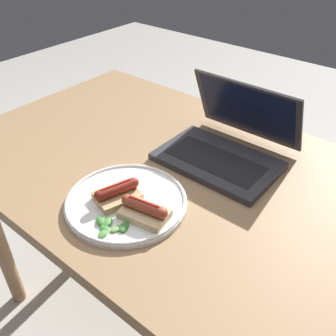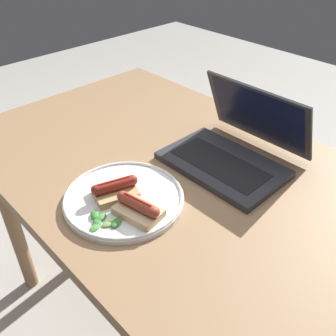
% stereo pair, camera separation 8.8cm
% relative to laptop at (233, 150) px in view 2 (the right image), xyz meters
% --- Properties ---
extents(ground_plane, '(6.00, 6.00, 0.00)m').
position_rel_laptop_xyz_m(ground_plane, '(-0.13, -0.12, -0.76)').
color(ground_plane, '#B7B2A8').
extents(desk, '(1.15, 0.77, 0.72)m').
position_rel_laptop_xyz_m(desk, '(-0.13, -0.12, -0.12)').
color(desk, '#93704C').
rests_on(desk, ground_plane).
extents(laptop, '(0.31, 0.28, 0.20)m').
position_rel_laptop_xyz_m(laptop, '(0.00, 0.00, 0.00)').
color(laptop, '#2D2D33').
rests_on(laptop, desk).
extents(plate, '(0.28, 0.28, 0.02)m').
position_rel_laptop_xyz_m(plate, '(-0.07, -0.31, -0.03)').
color(plate, white).
rests_on(plate, desk).
extents(sausage_toast_left, '(0.10, 0.12, 0.05)m').
position_rel_laptop_xyz_m(sausage_toast_left, '(-0.09, -0.32, -0.01)').
color(sausage_toast_left, tan).
rests_on(sausage_toast_left, plate).
extents(sausage_toast_middle, '(0.11, 0.08, 0.05)m').
position_rel_laptop_xyz_m(sausage_toast_middle, '(-0.00, -0.32, -0.01)').
color(sausage_toast_middle, '#D6B784').
rests_on(sausage_toast_middle, plate).
extents(salad_pile, '(0.08, 0.07, 0.01)m').
position_rel_laptop_xyz_m(salad_pile, '(-0.04, -0.39, -0.02)').
color(salad_pile, '#387A33').
rests_on(salad_pile, plate).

